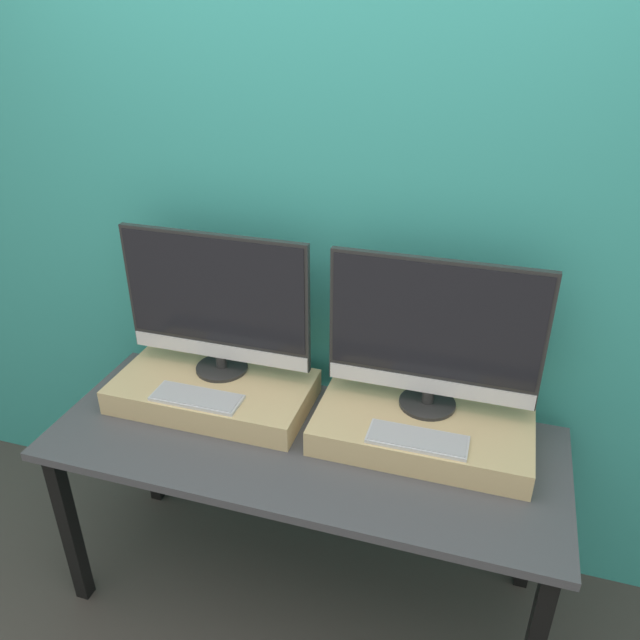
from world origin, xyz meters
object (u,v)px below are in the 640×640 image
object	(u,v)px
keyboard_left	(197,398)
monitor_right	(434,333)
keyboard_right	(417,439)
monitor_left	(216,302)

from	to	relation	value
keyboard_left	monitor_right	xyz separation A→B (m)	(0.75, 0.20, 0.27)
monitor_right	keyboard_right	distance (m)	0.33
monitor_left	monitor_right	distance (m)	0.75
keyboard_left	keyboard_right	bearing A→B (deg)	0.00
monitor_left	monitor_right	xyz separation A→B (m)	(0.75, 0.00, 0.00)
monitor_right	keyboard_right	xyz separation A→B (m)	(0.00, -0.20, -0.27)
keyboard_right	keyboard_left	bearing A→B (deg)	180.00
monitor_right	keyboard_right	world-z (taller)	monitor_right
monitor_left	keyboard_left	world-z (taller)	monitor_left
keyboard_left	monitor_right	bearing A→B (deg)	14.80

